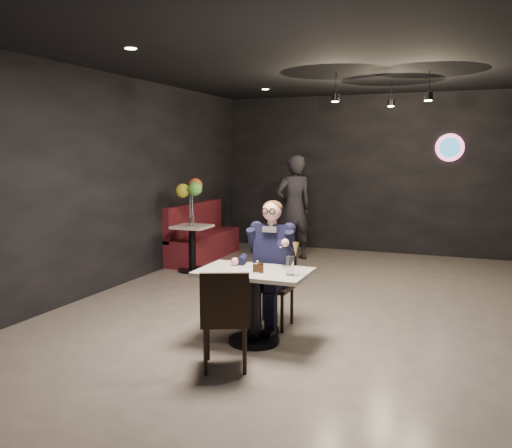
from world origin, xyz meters
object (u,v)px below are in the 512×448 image
at_px(balloon_vase, 192,221).
at_px(sundae_glass, 290,266).
at_px(chair_far, 273,286).
at_px(passerby, 294,208).
at_px(seated_man, 273,263).
at_px(side_table, 192,251).
at_px(main_table, 254,306).
at_px(booth_bench, 204,231).
at_px(chair_near, 225,317).

bearing_deg(balloon_vase, sundae_glass, -47.30).
relative_size(chair_far, sundae_glass, 5.13).
height_order(chair_far, passerby, passerby).
bearing_deg(balloon_vase, seated_man, -44.99).
bearing_deg(chair_far, side_table, 135.01).
bearing_deg(passerby, balloon_vase, 9.06).
distance_m(seated_man, sundae_glass, 0.74).
height_order(main_table, chair_far, chair_far).
relative_size(seated_man, balloon_vase, 10.05).
bearing_deg(balloon_vase, side_table, 0.00).
xyz_separation_m(main_table, balloon_vase, (-2.16, 2.71, 0.45)).
height_order(side_table, balloon_vase, balloon_vase).
distance_m(main_table, seated_man, 0.65).
distance_m(main_table, sundae_glass, 0.62).
distance_m(booth_bench, balloon_vase, 1.09).
distance_m(seated_man, passerby, 3.83).
xyz_separation_m(main_table, chair_near, (0.00, -0.68, 0.09)).
relative_size(chair_far, passerby, 0.49).
xyz_separation_m(side_table, passerby, (1.22, 1.55, 0.59)).
distance_m(main_table, side_table, 3.46).
bearing_deg(chair_far, booth_bench, 127.91).
xyz_separation_m(booth_bench, side_table, (0.30, -1.00, -0.16)).
relative_size(booth_bench, balloon_vase, 14.02).
height_order(chair_far, chair_near, same).
xyz_separation_m(chair_near, booth_bench, (-2.46, 4.39, 0.04)).
relative_size(chair_near, booth_bench, 0.46).
distance_m(chair_far, balloon_vase, 3.08).
xyz_separation_m(seated_man, sundae_glass, (0.40, -0.61, 0.12)).
distance_m(side_table, balloon_vase, 0.48).
relative_size(main_table, seated_man, 0.76).
relative_size(balloon_vase, passerby, 0.08).
xyz_separation_m(chair_far, booth_bench, (-2.46, 3.16, 0.04)).
bearing_deg(side_table, booth_bench, 106.70).
height_order(main_table, booth_bench, booth_bench).
distance_m(chair_far, chair_near, 1.23).
height_order(main_table, balloon_vase, balloon_vase).
bearing_deg(balloon_vase, main_table, -51.44).
relative_size(main_table, passerby, 0.59).
relative_size(chair_far, chair_near, 1.00).
xyz_separation_m(chair_far, passerby, (-0.94, 3.70, 0.47)).
height_order(chair_far, side_table, chair_far).
distance_m(chair_near, booth_bench, 5.03).
height_order(sundae_glass, booth_bench, booth_bench).
distance_m(booth_bench, passerby, 1.67).
height_order(booth_bench, balloon_vase, booth_bench).
bearing_deg(booth_bench, passerby, 19.74).
relative_size(sundae_glass, side_table, 0.26).
distance_m(seated_man, balloon_vase, 3.06).
height_order(chair_far, seated_man, seated_man).
xyz_separation_m(main_table, side_table, (-2.16, 2.71, -0.04)).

